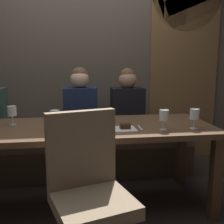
{
  "coord_description": "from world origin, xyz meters",
  "views": [
    {
      "loc": [
        -0.09,
        -2.26,
        1.27
      ],
      "look_at": [
        0.25,
        0.08,
        0.84
      ],
      "focal_mm": 43.74,
      "sensor_mm": 36.0,
      "label": 1
    }
  ],
  "objects": [
    {
      "name": "ground",
      "position": [
        0.0,
        0.0,
        0.0
      ],
      "size": [
        9.0,
        9.0,
        0.0
      ],
      "primitive_type": "plane",
      "color": "black"
    },
    {
      "name": "wine_glass_end_right",
      "position": [
        -0.61,
        0.13,
        0.85
      ],
      "size": [
        0.08,
        0.08,
        0.16
      ],
      "color": "silver",
      "rests_on": "dining_table"
    },
    {
      "name": "dining_table",
      "position": [
        0.0,
        0.0,
        0.65
      ],
      "size": [
        2.2,
        0.84,
        0.74
      ],
      "color": "#493422",
      "rests_on": "ground"
    },
    {
      "name": "diner_far_end",
      "position": [
        0.52,
        0.72,
        0.81
      ],
      "size": [
        0.36,
        0.24,
        0.76
      ],
      "color": "black",
      "rests_on": "banquette_bench"
    },
    {
      "name": "folded_napkin",
      "position": [
        0.17,
        -0.03,
        0.74
      ],
      "size": [
        0.13,
        0.12,
        0.01
      ],
      "primitive_type": "cube",
      "rotation": [
        0.0,
        0.0,
        0.21
      ],
      "color": "silver",
      "rests_on": "dining_table"
    },
    {
      "name": "espresso_cup",
      "position": [
        -0.15,
        0.08,
        0.77
      ],
      "size": [
        0.12,
        0.12,
        0.06
      ],
      "color": "white",
      "rests_on": "dining_table"
    },
    {
      "name": "wine_glass_center_back",
      "position": [
        -0.23,
        -0.13,
        0.85
      ],
      "size": [
        0.08,
        0.08,
        0.16
      ],
      "color": "silver",
      "rests_on": "dining_table"
    },
    {
      "name": "wine_glass_near_left",
      "position": [
        0.62,
        -0.23,
        0.85
      ],
      "size": [
        0.08,
        0.08,
        0.16
      ],
      "color": "silver",
      "rests_on": "dining_table"
    },
    {
      "name": "chair_near_side",
      "position": [
        -0.01,
        -0.72,
        0.56
      ],
      "size": [
        0.55,
        0.55,
        0.98
      ],
      "color": "brown",
      "rests_on": "ground"
    },
    {
      "name": "fork_on_table",
      "position": [
        0.45,
        -0.15,
        0.74
      ],
      "size": [
        0.03,
        0.17,
        0.01
      ],
      "primitive_type": "cube",
      "rotation": [
        0.0,
        0.0,
        -0.06
      ],
      "color": "silver",
      "rests_on": "dining_table"
    },
    {
      "name": "wine_glass_far_left",
      "position": [
        0.88,
        -0.22,
        0.85
      ],
      "size": [
        0.08,
        0.08,
        0.16
      ],
      "color": "silver",
      "rests_on": "dining_table"
    },
    {
      "name": "diner_bearded",
      "position": [
        -0.01,
        0.71,
        0.82
      ],
      "size": [
        0.36,
        0.24,
        0.77
      ],
      "color": "#192342",
      "rests_on": "banquette_bench"
    },
    {
      "name": "dessert_plate",
      "position": [
        0.31,
        -0.18,
        0.75
      ],
      "size": [
        0.19,
        0.19,
        0.05
      ],
      "color": "white",
      "rests_on": "dining_table"
    },
    {
      "name": "arched_door",
      "position": [
        1.35,
        1.15,
        1.36
      ],
      "size": [
        0.9,
        0.05,
        2.55
      ],
      "color": "brown",
      "rests_on": "ground"
    },
    {
      "name": "banquette_bench",
      "position": [
        0.0,
        0.7,
        0.23
      ],
      "size": [
        2.5,
        0.44,
        0.45
      ],
      "color": "#4A3C2E",
      "rests_on": "ground"
    },
    {
      "name": "back_wall_tiled",
      "position": [
        0.0,
        1.22,
        1.5
      ],
      "size": [
        6.0,
        0.12,
        3.0
      ],
      "primitive_type": "cube",
      "color": "brown",
      "rests_on": "ground"
    }
  ]
}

